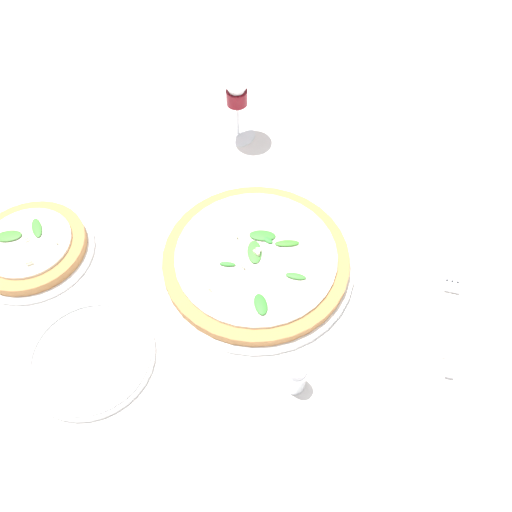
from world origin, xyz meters
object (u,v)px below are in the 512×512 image
object	(u,v)px
pizza_personal_side	(31,248)
side_plate_white	(90,356)
shaker_pepper	(295,376)
wine_glass	(237,90)
pizza_arugula_main	(256,260)
fork	(451,317)

from	to	relation	value
pizza_personal_side	side_plate_white	distance (m)	0.25
pizza_personal_side	shaker_pepper	bearing A→B (deg)	-127.20
pizza_personal_side	shaker_pepper	distance (m)	0.52
wine_glass	side_plate_white	world-z (taller)	wine_glass
pizza_arugula_main	fork	distance (m)	0.33
pizza_personal_side	side_plate_white	world-z (taller)	pizza_personal_side
fork	side_plate_white	xyz separation A→B (m)	(0.02, 0.58, 0.00)
side_plate_white	shaker_pepper	bearing A→B (deg)	-106.70
wine_glass	side_plate_white	xyz separation A→B (m)	(-0.47, 0.30, -0.11)
fork	shaker_pepper	size ratio (longest dim) A/B	3.04
pizza_arugula_main	shaker_pepper	world-z (taller)	shaker_pepper
pizza_personal_side	fork	xyz separation A→B (m)	(-0.24, -0.69, -0.01)
side_plate_white	pizza_personal_side	bearing A→B (deg)	26.00
pizza_personal_side	wine_glass	world-z (taller)	wine_glass
pizza_personal_side	side_plate_white	size ratio (longest dim) A/B	1.08
wine_glass	fork	xyz separation A→B (m)	(-0.49, -0.28, -0.11)
pizza_arugula_main	shaker_pepper	size ratio (longest dim) A/B	5.10
fork	side_plate_white	world-z (taller)	side_plate_white
shaker_pepper	fork	bearing A→B (deg)	-75.84
fork	wine_glass	bearing A→B (deg)	52.93
wine_glass	side_plate_white	size ratio (longest dim) A/B	0.83
shaker_pepper	pizza_arugula_main	bearing A→B (deg)	5.79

